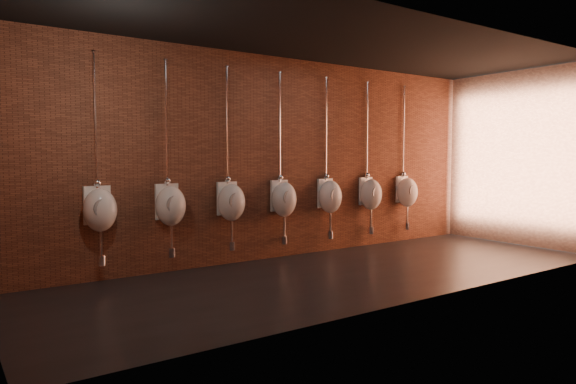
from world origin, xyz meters
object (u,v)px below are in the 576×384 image
object	(u,v)px
urinal_3	(284,199)
urinal_4	(330,196)
urinal_5	(371,194)
urinal_0	(100,209)
urinal_6	(407,192)
urinal_2	(231,202)
urinal_1	(171,205)

from	to	relation	value
urinal_3	urinal_4	xyz separation A→B (m)	(0.94, 0.00, 0.00)
urinal_3	urinal_5	size ratio (longest dim) A/B	1.00
urinal_0	urinal_6	size ratio (longest dim) A/B	1.00
urinal_0	urinal_3	bearing A→B (deg)	0.00
urinal_2	urinal_0	bearing A→B (deg)	180.00
urinal_0	urinal_4	bearing A→B (deg)	0.00
urinal_4	urinal_5	world-z (taller)	same
urinal_4	urinal_0	bearing A→B (deg)	180.00
urinal_3	urinal_4	world-z (taller)	same
urinal_4	urinal_1	bearing A→B (deg)	180.00
urinal_4	urinal_6	distance (m)	1.89
urinal_1	urinal_3	bearing A→B (deg)	0.00
urinal_5	urinal_1	bearing A→B (deg)	180.00
urinal_0	urinal_1	world-z (taller)	same
urinal_0	urinal_5	world-z (taller)	same
urinal_2	urinal_6	distance (m)	3.78
urinal_0	urinal_4	distance (m)	3.78
urinal_6	urinal_1	bearing A→B (deg)	180.00
urinal_2	urinal_4	bearing A→B (deg)	0.00
urinal_1	urinal_6	world-z (taller)	same
urinal_1	urinal_5	size ratio (longest dim) A/B	1.00
urinal_3	urinal_5	distance (m)	1.89
urinal_0	urinal_3	size ratio (longest dim) A/B	1.00
urinal_2	urinal_5	distance (m)	2.83
urinal_6	urinal_3	bearing A→B (deg)	180.00
urinal_1	urinal_5	distance (m)	3.78
urinal_4	urinal_6	bearing A→B (deg)	0.00
urinal_3	urinal_0	bearing A→B (deg)	180.00
urinal_5	urinal_3	bearing A→B (deg)	180.00
urinal_1	urinal_4	size ratio (longest dim) A/B	1.00
urinal_2	urinal_1	bearing A→B (deg)	180.00
urinal_0	urinal_5	distance (m)	4.72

